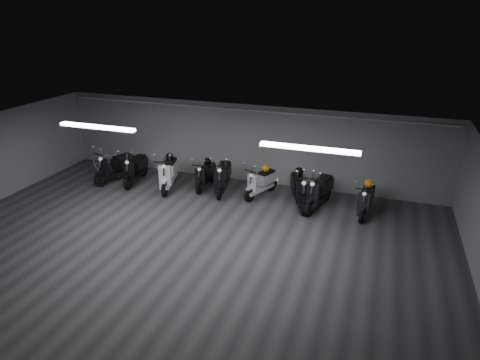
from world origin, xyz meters
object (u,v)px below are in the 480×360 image
(scooter_0, at_px, (115,162))
(helmet_0, at_px, (207,161))
(helmet_2, at_px, (266,168))
(scooter_1, at_px, (135,164))
(scooter_7, at_px, (300,184))
(bicycle, at_px, (106,160))
(scooter_8, at_px, (319,186))
(scooter_2, at_px, (168,168))
(scooter_6, at_px, (261,178))
(scooter_9, at_px, (366,195))
(helmet_3, at_px, (369,183))
(scooter_5, at_px, (223,172))
(scooter_3, at_px, (205,171))
(helmet_4, at_px, (170,157))
(helmet_1, at_px, (299,172))

(scooter_0, height_order, helmet_0, scooter_0)
(helmet_0, bearing_deg, helmet_2, -1.50)
(scooter_1, bearing_deg, scooter_7, -6.59)
(bicycle, bearing_deg, scooter_8, -71.98)
(scooter_2, distance_m, scooter_6, 3.24)
(scooter_9, distance_m, bicycle, 9.46)
(helmet_3, bearing_deg, scooter_0, -177.32)
(scooter_1, distance_m, helmet_2, 4.71)
(helmet_0, bearing_deg, bicycle, -176.63)
(scooter_6, xyz_separation_m, bicycle, (-6.09, 0.04, -0.08))
(scooter_0, xyz_separation_m, bicycle, (-0.76, 0.48, -0.16))
(scooter_1, xyz_separation_m, bicycle, (-1.51, 0.40, -0.14))
(scooter_6, height_order, bicycle, scooter_6)
(scooter_1, bearing_deg, scooter_5, -2.23)
(scooter_5, relative_size, scooter_6, 1.12)
(scooter_3, bearing_deg, helmet_3, -2.20)
(scooter_0, height_order, helmet_3, scooter_0)
(scooter_8, relative_size, helmet_0, 7.92)
(scooter_2, distance_m, scooter_9, 6.58)
(scooter_2, height_order, helmet_3, scooter_2)
(scooter_2, distance_m, scooter_8, 5.17)
(scooter_0, height_order, bicycle, scooter_0)
(scooter_0, distance_m, scooter_9, 8.70)
(scooter_3, height_order, helmet_0, scooter_3)
(helmet_0, bearing_deg, scooter_1, -165.78)
(scooter_0, distance_m, scooter_2, 2.12)
(scooter_1, bearing_deg, scooter_0, 178.77)
(helmet_3, bearing_deg, scooter_5, -179.28)
(scooter_7, bearing_deg, scooter_3, 152.38)
(helmet_3, bearing_deg, scooter_8, -169.75)
(scooter_0, bearing_deg, scooter_6, 25.47)
(scooter_0, xyz_separation_m, scooter_1, (0.75, 0.08, -0.02))
(helmet_0, relative_size, helmet_3, 0.94)
(scooter_0, distance_m, scooter_6, 5.35)
(scooter_3, relative_size, helmet_0, 6.74)
(scooter_6, height_order, scooter_7, scooter_7)
(scooter_3, xyz_separation_m, scooter_7, (3.39, -0.36, 0.11))
(scooter_7, distance_m, helmet_4, 4.66)
(scooter_2, height_order, helmet_0, scooter_2)
(scooter_0, relative_size, helmet_2, 8.16)
(scooter_1, relative_size, helmet_4, 6.88)
(scooter_2, height_order, scooter_6, scooter_2)
(scooter_6, xyz_separation_m, helmet_0, (-2.04, 0.28, 0.26))
(scooter_7, bearing_deg, helmet_3, -13.56)
(scooter_1, bearing_deg, scooter_2, -9.22)
(helmet_0, bearing_deg, scooter_2, -149.27)
(scooter_2, bearing_deg, scooter_5, -5.41)
(scooter_5, distance_m, helmet_0, 0.82)
(scooter_9, xyz_separation_m, helmet_2, (-3.28, 0.50, 0.28))
(helmet_1, distance_m, helmet_4, 4.54)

